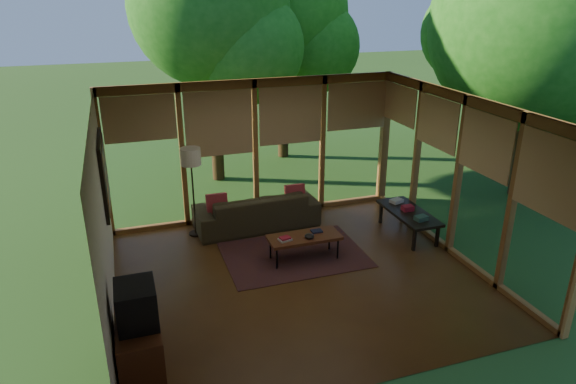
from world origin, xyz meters
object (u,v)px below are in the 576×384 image
object	(u,v)px
sofa	(256,210)
side_console	(409,214)
television	(136,305)
floor_lamp	(191,162)
coffee_table	(304,238)
media_cabinet	(140,345)

from	to	relation	value
sofa	side_console	distance (m)	2.81
television	floor_lamp	bearing A→B (deg)	70.94
television	coffee_table	world-z (taller)	television
television	floor_lamp	world-z (taller)	floor_lamp
television	side_console	size ratio (longest dim) A/B	0.39
television	floor_lamp	size ratio (longest dim) A/B	0.33
floor_lamp	coffee_table	world-z (taller)	floor_lamp
sofa	side_console	xyz separation A→B (m)	(2.54, -1.21, 0.07)
media_cabinet	television	world-z (taller)	television
media_cabinet	coffee_table	world-z (taller)	media_cabinet
sofa	media_cabinet	distance (m)	4.06
television	sofa	bearing A→B (deg)	55.22
sofa	floor_lamp	size ratio (longest dim) A/B	1.39
media_cabinet	coffee_table	xyz separation A→B (m)	(2.75, 1.84, 0.09)
sofa	floor_lamp	distance (m)	1.57
sofa	television	size ratio (longest dim) A/B	4.17
sofa	coffee_table	distance (m)	1.54
media_cabinet	coffee_table	bearing A→B (deg)	33.89
sofa	television	distance (m)	4.08
floor_lamp	sofa	bearing A→B (deg)	-1.27
coffee_table	media_cabinet	bearing A→B (deg)	-146.11
sofa	media_cabinet	world-z (taller)	sofa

